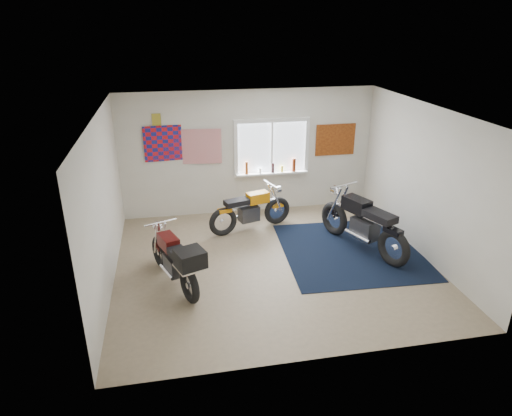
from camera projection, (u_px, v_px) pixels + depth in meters
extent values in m
plane|color=#9E896B|center=(274.00, 264.00, 8.13)|extent=(5.50, 5.50, 0.00)
plane|color=white|center=(277.00, 112.00, 7.09)|extent=(5.50, 5.50, 0.00)
plane|color=silver|center=(249.00, 153.00, 9.87)|extent=(5.50, 0.00, 5.50)
plane|color=silver|center=(324.00, 268.00, 5.34)|extent=(5.50, 0.00, 5.50)
plane|color=silver|center=(104.00, 205.00, 7.13)|extent=(0.00, 5.00, 5.00)
plane|color=silver|center=(426.00, 183.00, 8.09)|extent=(0.00, 5.00, 5.00)
cube|color=black|center=(350.00, 251.00, 8.57)|extent=(2.63, 2.72, 0.01)
cube|color=white|center=(272.00, 147.00, 9.91)|extent=(1.50, 0.02, 1.10)
cube|color=white|center=(272.00, 120.00, 9.66)|extent=(1.66, 0.06, 0.08)
cube|color=white|center=(271.00, 173.00, 10.12)|extent=(1.66, 0.06, 0.08)
cube|color=white|center=(236.00, 149.00, 9.75)|extent=(0.08, 0.06, 1.10)
cube|color=white|center=(307.00, 146.00, 10.03)|extent=(0.08, 0.06, 1.10)
cube|color=white|center=(272.00, 147.00, 9.89)|extent=(0.04, 0.06, 1.10)
cube|color=white|center=(272.00, 173.00, 10.06)|extent=(1.60, 0.16, 0.04)
cylinder|color=#944215|center=(247.00, 168.00, 9.89)|extent=(0.07, 0.07, 0.28)
cylinder|color=white|center=(260.00, 171.00, 9.97)|extent=(0.06, 0.06, 0.12)
cylinder|color=black|center=(273.00, 168.00, 10.00)|extent=(0.06, 0.06, 0.22)
cylinder|color=yellow|center=(282.00, 169.00, 10.05)|extent=(0.05, 0.05, 0.14)
cylinder|color=maroon|center=(294.00, 165.00, 10.07)|extent=(0.09, 0.09, 0.30)
plane|color=red|center=(168.00, 143.00, 9.44)|extent=(1.00, 0.07, 1.00)
plane|color=red|center=(200.00, 147.00, 9.57)|extent=(0.90, 0.09, 0.90)
cube|color=#A0922D|center=(156.00, 120.00, 9.21)|extent=(0.18, 0.02, 0.24)
cube|color=#A54C14|center=(335.00, 140.00, 10.12)|extent=(0.90, 0.03, 0.70)
torus|color=black|center=(277.00, 211.00, 9.62)|extent=(0.60, 0.28, 0.60)
torus|color=black|center=(223.00, 222.00, 9.08)|extent=(0.60, 0.28, 0.60)
cylinder|color=white|center=(277.00, 211.00, 9.62)|extent=(0.12, 0.11, 0.10)
cylinder|color=white|center=(223.00, 222.00, 9.08)|extent=(0.12, 0.11, 0.10)
cylinder|color=white|center=(251.00, 204.00, 9.25)|extent=(1.10, 0.40, 0.08)
cube|color=#323335|center=(249.00, 214.00, 9.31)|extent=(0.45, 0.35, 0.30)
cylinder|color=white|center=(246.00, 215.00, 9.46)|extent=(0.49, 0.20, 0.06)
cube|color=orange|center=(258.00, 197.00, 9.27)|extent=(0.49, 0.35, 0.21)
cube|color=black|center=(237.00, 202.00, 9.07)|extent=(0.54, 0.38, 0.11)
cube|color=orange|center=(225.00, 210.00, 9.01)|extent=(0.30, 0.21, 0.07)
cube|color=orange|center=(277.00, 206.00, 9.57)|extent=(0.27, 0.19, 0.04)
cylinder|color=white|center=(271.00, 184.00, 9.31)|extent=(0.19, 0.54, 0.03)
cylinder|color=white|center=(278.00, 189.00, 9.44)|extent=(0.13, 0.16, 0.14)
torus|color=black|center=(334.00, 218.00, 9.13)|extent=(0.39, 0.69, 0.69)
torus|color=black|center=(394.00, 248.00, 7.96)|extent=(0.39, 0.69, 0.69)
cylinder|color=white|center=(334.00, 218.00, 9.13)|extent=(0.15, 0.15, 0.12)
cylinder|color=white|center=(394.00, 248.00, 7.96)|extent=(0.15, 0.15, 0.12)
cylinder|color=white|center=(363.00, 216.00, 8.41)|extent=(0.61, 1.31, 0.10)
cube|color=#323335|center=(364.00, 229.00, 8.46)|extent=(0.47, 0.57, 0.37)
cylinder|color=white|center=(357.00, 236.00, 8.42)|extent=(0.30, 0.58, 0.08)
cube|color=black|center=(357.00, 205.00, 8.51)|extent=(0.47, 0.61, 0.26)
cube|color=black|center=(380.00, 216.00, 8.07)|extent=(0.51, 0.67, 0.13)
cube|color=black|center=(393.00, 231.00, 7.88)|extent=(0.29, 0.37, 0.09)
cube|color=black|center=(335.00, 212.00, 9.08)|extent=(0.26, 0.34, 0.05)
cylinder|color=white|center=(344.00, 185.00, 8.68)|extent=(0.64, 0.29, 0.04)
cylinder|color=white|center=(335.00, 190.00, 8.92)|extent=(0.20, 0.17, 0.17)
torus|color=black|center=(160.00, 252.00, 7.94)|extent=(0.31, 0.59, 0.58)
torus|color=black|center=(190.00, 285.00, 6.95)|extent=(0.31, 0.59, 0.58)
cylinder|color=white|center=(160.00, 252.00, 7.94)|extent=(0.12, 0.12, 0.10)
cylinder|color=white|center=(190.00, 285.00, 6.95)|extent=(0.12, 0.12, 0.10)
cylinder|color=white|center=(173.00, 253.00, 7.34)|extent=(0.47, 1.09, 0.08)
cube|color=#323335|center=(175.00, 265.00, 7.38)|extent=(0.38, 0.47, 0.30)
cylinder|color=white|center=(167.00, 272.00, 7.35)|extent=(0.23, 0.48, 0.06)
cube|color=#430C0A|center=(168.00, 242.00, 7.42)|extent=(0.38, 0.50, 0.22)
cube|color=black|center=(180.00, 255.00, 7.05)|extent=(0.41, 0.55, 0.11)
cube|color=#430C0A|center=(187.00, 270.00, 6.89)|extent=(0.23, 0.30, 0.07)
cube|color=#430C0A|center=(160.00, 246.00, 7.90)|extent=(0.21, 0.28, 0.04)
cylinder|color=white|center=(161.00, 222.00, 7.57)|extent=(0.53, 0.23, 0.03)
cylinder|color=white|center=(157.00, 226.00, 7.76)|extent=(0.17, 0.13, 0.14)
cube|color=black|center=(190.00, 259.00, 6.69)|extent=(0.51, 0.49, 0.27)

